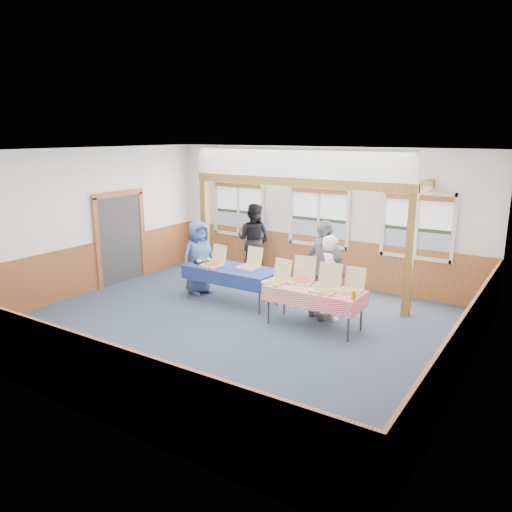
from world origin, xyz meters
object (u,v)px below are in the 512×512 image
Objects in this scene: woman_white at (329,277)px; person_grey at (323,269)px; table_right at (315,291)px; table_left at (232,270)px; woman_black at (254,240)px; man_blue at (199,257)px.

woman_white is 0.21m from person_grey.
table_right is at bearing -56.56° from person_grey.
table_left is at bearing 21.58° from woman_white.
table_right is (2.11, -0.35, -0.01)m from table_left.
woman_white is at bearing 76.89° from table_right.
woman_black is (-2.88, 1.77, 0.08)m from woman_white.
person_grey is (2.73, -1.72, 0.04)m from woman_black.
person_grey is at bearing 91.59° from table_right.
man_blue reaches higher than table_left.
woman_black is at bearing 121.72° from table_left.
woman_white reaches higher than man_blue.
table_left is 2.12m from woman_black.
person_grey reaches higher than man_blue.
table_right is at bearing 1.90° from table_left.
table_right is at bearing -79.52° from man_blue.
woman_white is 0.87× the size of person_grey.
person_grey reaches higher than woman_black.
woman_white is 0.91× the size of woman_black.
woman_black is 3.22m from person_grey.
man_blue is 2.97m from person_grey.
man_blue is (-0.24, -1.87, -0.09)m from woman_black.
table_left is at bearing 161.07° from table_right.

